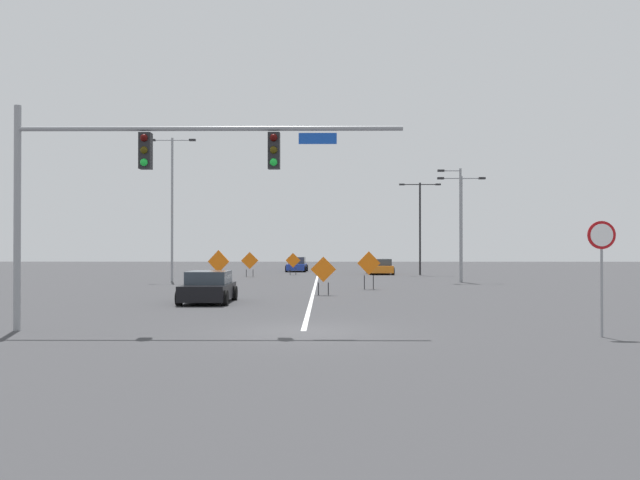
% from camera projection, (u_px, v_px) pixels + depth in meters
% --- Properties ---
extents(ground, '(162.89, 162.89, 0.00)m').
position_uv_depth(ground, '(303.00, 331.00, 18.57)').
color(ground, '#38383A').
extents(road_centre_stripe, '(0.16, 90.49, 0.01)m').
position_uv_depth(road_centre_stripe, '(319.00, 271.00, 63.82)').
color(road_centre_stripe, white).
rests_on(road_centre_stripe, ground).
extents(traffic_signal_assembly, '(11.25, 0.44, 6.53)m').
position_uv_depth(traffic_signal_assembly, '(147.00, 167.00, 18.64)').
color(traffic_signal_assembly, gray).
rests_on(traffic_signal_assembly, ground).
extents(stop_sign, '(0.76, 0.07, 3.12)m').
position_uv_depth(stop_sign, '(602.00, 256.00, 17.37)').
color(stop_sign, gray).
rests_on(stop_sign, ground).
extents(street_lamp_mid_left, '(1.61, 0.24, 7.66)m').
position_uv_depth(street_lamp_mid_left, '(459.00, 220.00, 43.32)').
color(street_lamp_mid_left, gray).
rests_on(street_lamp_mid_left, ground).
extents(street_lamp_far_left, '(3.48, 0.24, 7.76)m').
position_uv_depth(street_lamp_far_left, '(420.00, 220.00, 54.11)').
color(street_lamp_far_left, black).
rests_on(street_lamp_far_left, ground).
extents(street_lamp_far_right, '(3.20, 0.24, 9.84)m').
position_uv_depth(street_lamp_far_right, '(172.00, 199.00, 44.07)').
color(street_lamp_far_right, gray).
rests_on(street_lamp_far_right, ground).
extents(street_lamp_near_left, '(3.24, 0.24, 7.17)m').
position_uv_depth(street_lamp_near_left, '(461.00, 219.00, 43.57)').
color(street_lamp_near_left, gray).
rests_on(street_lamp_near_left, ground).
extents(construction_sign_median_near, '(1.36, 0.29, 1.97)m').
position_uv_depth(construction_sign_median_near, '(250.00, 261.00, 51.34)').
color(construction_sign_median_near, orange).
rests_on(construction_sign_median_near, ground).
extents(construction_sign_left_lane, '(1.26, 0.08, 1.86)m').
position_uv_depth(construction_sign_left_lane, '(293.00, 261.00, 54.52)').
color(construction_sign_left_lane, orange).
rests_on(construction_sign_left_lane, ground).
extents(construction_sign_right_lane, '(1.36, 0.38, 2.20)m').
position_uv_depth(construction_sign_right_lane, '(218.00, 263.00, 39.01)').
color(construction_sign_right_lane, orange).
rests_on(construction_sign_right_lane, ground).
extents(construction_sign_right_shoulder, '(1.27, 0.06, 1.92)m').
position_uv_depth(construction_sign_right_shoulder, '(323.00, 271.00, 32.11)').
color(construction_sign_right_shoulder, orange).
rests_on(construction_sign_right_shoulder, ground).
extents(construction_sign_left_shoulder, '(1.32, 0.28, 2.15)m').
position_uv_depth(construction_sign_left_shoulder, '(369.00, 265.00, 36.43)').
color(construction_sign_left_shoulder, orange).
rests_on(construction_sign_left_shoulder, ground).
extents(car_orange_passing, '(2.17, 4.52, 1.33)m').
position_uv_depth(car_orange_passing, '(380.00, 267.00, 56.10)').
color(car_orange_passing, orange).
rests_on(car_orange_passing, ground).
extents(car_blue_near, '(2.06, 3.88, 1.39)m').
position_uv_depth(car_blue_near, '(297.00, 265.00, 61.65)').
color(car_blue_near, '#1E389E').
rests_on(car_blue_near, ground).
extents(car_black_far, '(2.11, 3.93, 1.36)m').
position_uv_depth(car_black_far, '(208.00, 288.00, 27.91)').
color(car_black_far, black).
rests_on(car_black_far, ground).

